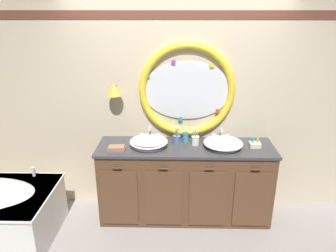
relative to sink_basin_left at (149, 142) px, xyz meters
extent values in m
plane|color=gray|center=(0.30, -0.25, -0.98)|extent=(14.00, 14.00, 0.00)
cube|color=beige|center=(0.30, 0.34, 0.32)|extent=(6.40, 0.08, 2.60)
cube|color=brown|center=(0.30, 0.30, 1.34)|extent=(6.27, 0.01, 0.09)
ellipsoid|color=silver|center=(0.43, 0.29, 0.52)|extent=(1.02, 0.02, 0.69)
torus|color=yellow|center=(0.43, 0.28, 0.52)|extent=(1.11, 0.08, 1.11)
cube|color=teal|center=(0.94, 0.28, 0.53)|extent=(0.05, 0.01, 0.05)
cube|color=yellow|center=(0.70, 0.28, 0.81)|extent=(0.05, 0.01, 0.05)
cube|color=purple|center=(0.27, 0.28, 0.84)|extent=(0.05, 0.01, 0.05)
cube|color=green|center=(-0.02, 0.28, 0.69)|extent=(0.04, 0.01, 0.04)
cube|color=silver|center=(-0.04, 0.28, 0.37)|extent=(0.05, 0.01, 0.05)
cube|color=teal|center=(0.36, 0.28, 0.18)|extent=(0.05, 0.01, 0.05)
cube|color=red|center=(0.79, 0.28, 0.28)|extent=(0.05, 0.01, 0.05)
cylinder|color=#4C3823|center=(-0.39, 0.26, 0.57)|extent=(0.02, 0.09, 0.02)
cone|color=gold|center=(-0.39, 0.21, 0.55)|extent=(0.17, 0.17, 0.14)
cube|color=brown|center=(0.42, 0.03, -0.54)|extent=(1.97, 0.55, 0.89)
cube|color=#38383D|center=(0.42, 0.03, -0.08)|extent=(2.00, 0.58, 0.03)
cube|color=#38383D|center=(0.42, 0.29, -0.15)|extent=(1.97, 0.02, 0.11)
cube|color=brown|center=(-0.32, -0.25, -0.58)|extent=(0.41, 0.02, 0.68)
cylinder|color=#422D1E|center=(-0.32, -0.27, -0.20)|extent=(0.10, 0.01, 0.01)
cube|color=brown|center=(0.17, -0.25, -0.58)|extent=(0.41, 0.02, 0.68)
cylinder|color=#422D1E|center=(0.17, -0.27, -0.20)|extent=(0.10, 0.01, 0.01)
cube|color=brown|center=(0.66, -0.25, -0.58)|extent=(0.41, 0.02, 0.68)
cylinder|color=#422D1E|center=(0.66, -0.27, -0.20)|extent=(0.10, 0.01, 0.01)
cube|color=brown|center=(1.15, -0.25, -0.58)|extent=(0.41, 0.02, 0.68)
cylinder|color=#422D1E|center=(1.15, -0.27, -0.20)|extent=(0.10, 0.01, 0.01)
cylinder|color=silver|center=(-1.34, -0.04, -0.37)|extent=(0.04, 0.04, 0.11)
ellipsoid|color=white|center=(0.00, 0.00, 0.00)|extent=(0.41, 0.27, 0.12)
torus|color=white|center=(0.00, 0.00, 0.00)|extent=(0.43, 0.43, 0.02)
cylinder|color=silver|center=(0.00, 0.00, 0.00)|extent=(0.03, 0.03, 0.01)
ellipsoid|color=white|center=(0.83, 0.00, -0.01)|extent=(0.42, 0.34, 0.10)
torus|color=white|center=(0.83, 0.00, -0.01)|extent=(0.44, 0.44, 0.02)
cylinder|color=silver|center=(0.83, 0.00, -0.01)|extent=(0.03, 0.03, 0.01)
cylinder|color=silver|center=(0.00, 0.23, -0.05)|extent=(0.05, 0.05, 0.02)
cylinder|color=silver|center=(0.00, 0.23, 0.02)|extent=(0.02, 0.02, 0.13)
sphere|color=silver|center=(0.00, 0.23, 0.09)|extent=(0.03, 0.03, 0.03)
cylinder|color=silver|center=(0.00, 0.18, 0.09)|extent=(0.02, 0.10, 0.02)
cylinder|color=silver|center=(-0.09, 0.23, -0.03)|extent=(0.04, 0.04, 0.06)
cylinder|color=silver|center=(0.09, 0.23, -0.03)|extent=(0.04, 0.04, 0.06)
cube|color=silver|center=(-0.09, 0.23, 0.00)|extent=(0.05, 0.01, 0.01)
cube|color=silver|center=(0.09, 0.23, 0.00)|extent=(0.05, 0.01, 0.01)
cylinder|color=silver|center=(0.83, 0.23, -0.05)|extent=(0.05, 0.05, 0.02)
cylinder|color=silver|center=(0.83, 0.23, 0.02)|extent=(0.02, 0.02, 0.12)
sphere|color=silver|center=(0.83, 0.23, 0.08)|extent=(0.03, 0.03, 0.03)
cylinder|color=silver|center=(0.83, 0.18, 0.08)|extent=(0.02, 0.10, 0.02)
cylinder|color=silver|center=(0.75, 0.23, -0.03)|extent=(0.04, 0.04, 0.06)
cylinder|color=silver|center=(0.92, 0.23, -0.03)|extent=(0.04, 0.04, 0.06)
cube|color=silver|center=(0.75, 0.23, 0.00)|extent=(0.05, 0.01, 0.01)
cube|color=silver|center=(0.92, 0.23, 0.00)|extent=(0.05, 0.01, 0.01)
cylinder|color=slate|center=(0.31, 0.09, -0.01)|extent=(0.09, 0.09, 0.10)
torus|color=slate|center=(0.31, 0.09, 0.03)|extent=(0.09, 0.09, 0.01)
cylinder|color=#19ADB2|center=(0.33, 0.09, 0.04)|extent=(0.01, 0.02, 0.17)
cube|color=white|center=(0.33, 0.09, 0.13)|extent=(0.02, 0.02, 0.02)
cylinder|color=purple|center=(0.31, 0.11, 0.04)|extent=(0.02, 0.01, 0.18)
cube|color=white|center=(0.31, 0.11, 0.14)|extent=(0.02, 0.02, 0.02)
cylinder|color=#E0383D|center=(0.31, 0.07, 0.04)|extent=(0.04, 0.04, 0.18)
cube|color=white|center=(0.31, 0.07, 0.15)|extent=(0.02, 0.02, 0.03)
cylinder|color=white|center=(0.53, 0.06, -0.01)|extent=(0.08, 0.08, 0.10)
torus|color=white|center=(0.53, 0.06, 0.04)|extent=(0.09, 0.09, 0.01)
cylinder|color=pink|center=(0.55, 0.06, 0.03)|extent=(0.02, 0.03, 0.15)
cube|color=white|center=(0.55, 0.06, 0.11)|extent=(0.01, 0.02, 0.03)
cylinder|color=#E0383D|center=(0.53, 0.08, 0.03)|extent=(0.02, 0.03, 0.16)
cube|color=white|center=(0.53, 0.08, 0.12)|extent=(0.02, 0.02, 0.03)
cylinder|color=green|center=(0.50, 0.07, 0.03)|extent=(0.02, 0.03, 0.15)
cube|color=white|center=(0.50, 0.07, 0.12)|extent=(0.02, 0.01, 0.02)
cylinder|color=green|center=(0.53, 0.05, 0.04)|extent=(0.02, 0.01, 0.18)
cube|color=white|center=(0.53, 0.05, 0.14)|extent=(0.02, 0.02, 0.02)
cylinder|color=#388EBC|center=(0.42, 0.15, 0.00)|extent=(0.07, 0.07, 0.12)
cylinder|color=silver|center=(0.42, 0.15, 0.07)|extent=(0.04, 0.04, 0.02)
cylinder|color=silver|center=(0.42, 0.13, 0.09)|extent=(0.01, 0.04, 0.01)
cube|color=#936B56|center=(-0.35, -0.11, -0.05)|extent=(0.19, 0.12, 0.02)
cube|color=#936B56|center=(-0.35, -0.11, -0.02)|extent=(0.18, 0.12, 0.02)
cube|color=beige|center=(1.19, 0.02, -0.03)|extent=(0.12, 0.11, 0.05)
cylinder|color=#19ADB2|center=(1.17, 0.02, 0.02)|extent=(0.02, 0.02, 0.07)
cylinder|color=orange|center=(1.22, 0.02, 0.02)|extent=(0.02, 0.02, 0.05)
camera|label=1|loc=(0.29, -3.24, 1.40)|focal=33.64mm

